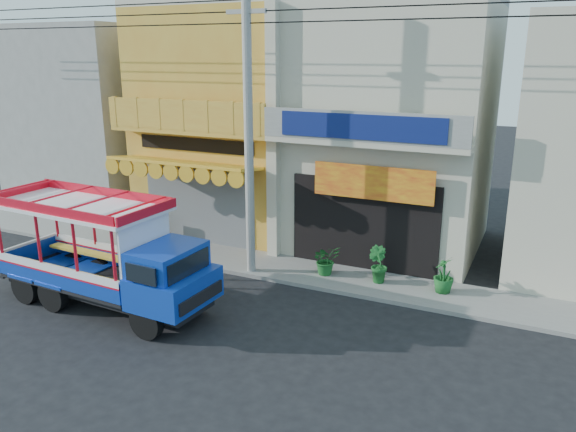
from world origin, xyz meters
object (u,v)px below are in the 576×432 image
at_px(green_sign, 150,228).
at_px(potted_plant_b, 378,264).
at_px(utility_pole, 253,108).
at_px(potted_plant_a, 326,260).
at_px(potted_plant_c, 444,275).
at_px(songthaew_truck, 116,259).

distance_m(green_sign, potted_plant_b, 8.40).
relative_size(utility_pole, green_sign, 27.33).
distance_m(utility_pole, potted_plant_b, 5.72).
relative_size(green_sign, potted_plant_b, 0.97).
relative_size(potted_plant_a, potted_plant_c, 0.90).
bearing_deg(utility_pole, green_sign, 167.78).
height_order(songthaew_truck, potted_plant_c, songthaew_truck).
bearing_deg(potted_plant_a, potted_plant_b, -42.75).
bearing_deg(songthaew_truck, potted_plant_a, 46.87).
distance_m(songthaew_truck, potted_plant_b, 7.26).
bearing_deg(potted_plant_a, green_sign, 131.20).
height_order(utility_pole, potted_plant_a, utility_pole).
bearing_deg(utility_pole, potted_plant_c, 8.96).
bearing_deg(green_sign, potted_plant_a, -2.77).
bearing_deg(potted_plant_c, green_sign, -87.13).
height_order(utility_pole, songthaew_truck, utility_pole).
height_order(potted_plant_a, potted_plant_c, potted_plant_c).
height_order(potted_plant_b, potted_plant_c, potted_plant_b).
xyz_separation_m(songthaew_truck, green_sign, (-2.73, 4.71, -0.88)).
height_order(utility_pole, green_sign, utility_pole).
bearing_deg(green_sign, potted_plant_b, -1.64).
bearing_deg(utility_pole, potted_plant_b, 12.59).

